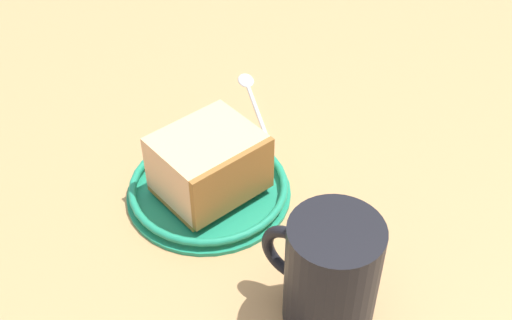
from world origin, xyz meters
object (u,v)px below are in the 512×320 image
object	(u,v)px
tea_mug	(330,273)
teaspoon	(250,89)
small_plate	(209,188)
cake_slice	(209,165)

from	to	relation	value
tea_mug	teaspoon	bearing A→B (deg)	82.08
small_plate	cake_slice	xyz separation A→B (cm)	(0.10, -0.26, 3.45)
teaspoon	tea_mug	bearing A→B (deg)	-97.92
small_plate	tea_mug	distance (cm)	18.79
small_plate	tea_mug	world-z (taller)	tea_mug
small_plate	teaspoon	world-z (taller)	small_plate
small_plate	cake_slice	size ratio (longest dim) A/B	1.39
cake_slice	tea_mug	size ratio (longest dim) A/B	1.12
small_plate	teaspoon	distance (cm)	18.65
cake_slice	small_plate	bearing A→B (deg)	110.98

